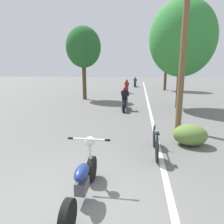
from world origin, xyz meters
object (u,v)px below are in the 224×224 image
bicycle_parked (155,141)px  motorcycle_foreground (83,179)px  motorcycle_rider_lead (125,101)px  motorcycle_rider_far (135,83)px  roadside_tree_right_far (167,51)px  utility_pole (184,38)px  motorcycle_rider_mid (127,88)px  roadside_tree_right_near (182,39)px  roadside_tree_left (83,48)px

bicycle_parked → motorcycle_foreground: bearing=-122.7°
motorcycle_rider_lead → motorcycle_rider_far: motorcycle_rider_lead is taller
roadside_tree_right_far → motorcycle_foreground: roadside_tree_right_far is taller
motorcycle_rider_lead → utility_pole: bearing=-57.2°
roadside_tree_right_far → bicycle_parked: 19.40m
roadside_tree_right_far → motorcycle_rider_mid: (-4.32, -3.57, -3.97)m
motorcycle_rider_mid → motorcycle_rider_far: motorcycle_rider_mid is taller
utility_pole → roadside_tree_right_far: bearing=85.3°
utility_pole → roadside_tree_right_far: (1.35, 16.28, 0.88)m
roadside_tree_right_near → motorcycle_rider_mid: 9.41m
utility_pole → bicycle_parked: size_ratio=3.91×
roadside_tree_left → motorcycle_rider_mid: size_ratio=2.87×
motorcycle_rider_lead → motorcycle_rider_mid: size_ratio=1.04×
roadside_tree_right_near → roadside_tree_left: bearing=157.3°
roadside_tree_right_far → motorcycle_rider_far: (-3.64, 4.28, -3.98)m
motorcycle_foreground → roadside_tree_right_far: bearing=79.4°
roadside_tree_right_far → motorcycle_rider_lead: roadside_tree_right_far is taller
roadside_tree_right_far → utility_pole: bearing=-94.7°
roadside_tree_right_near → motorcycle_rider_mid: (-3.84, 7.74, -3.74)m
roadside_tree_left → bicycle_parked: bearing=-64.1°
bicycle_parked → motorcycle_rider_mid: bearing=97.0°
roadside_tree_right_far → roadside_tree_left: 11.25m
bicycle_parked → motorcycle_rider_lead: bearing=102.4°
utility_pole → roadside_tree_right_far: size_ratio=1.09×
roadside_tree_right_near → roadside_tree_right_far: roadside_tree_right_near is taller
motorcycle_rider_far → bicycle_parked: 23.10m
roadside_tree_right_near → roadside_tree_left: (-7.03, 2.95, -0.12)m
roadside_tree_right_far → motorcycle_rider_lead: (-3.85, -12.39, -3.97)m
roadside_tree_right_far → motorcycle_rider_mid: roadside_tree_right_far is taller
motorcycle_foreground → motorcycle_rider_mid: (-0.34, 17.61, 0.11)m
utility_pole → bicycle_parked: utility_pole is taller
roadside_tree_right_far → motorcycle_foreground: bearing=-100.6°
roadside_tree_right_near → bicycle_parked: 8.66m
roadside_tree_right_far → roadside_tree_left: roadside_tree_right_far is taller
roadside_tree_left → motorcycle_rider_far: roadside_tree_left is taller
roadside_tree_right_near → motorcycle_rider_mid: size_ratio=3.26×
motorcycle_rider_mid → bicycle_parked: bearing=-83.0°
motorcycle_foreground → motorcycle_rider_lead: 8.80m
motorcycle_rider_mid → motorcycle_rider_lead: bearing=-86.9°
roadside_tree_left → utility_pole: bearing=-52.1°
motorcycle_rider_mid → bicycle_parked: 15.33m
motorcycle_rider_lead → roadside_tree_right_near: bearing=17.7°
roadside_tree_right_near → motorcycle_rider_far: size_ratio=3.07×
bicycle_parked → motorcycle_rider_far: bearing=93.0°
roadside_tree_right_far → roadside_tree_left: bearing=-131.9°
roadside_tree_right_near → motorcycle_rider_lead: (-3.37, -1.08, -3.74)m
roadside_tree_right_far → motorcycle_rider_far: 6.89m
motorcycle_foreground → bicycle_parked: (1.54, 2.39, -0.05)m
utility_pole → motorcycle_rider_mid: utility_pole is taller
roadside_tree_left → motorcycle_rider_far: 13.72m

